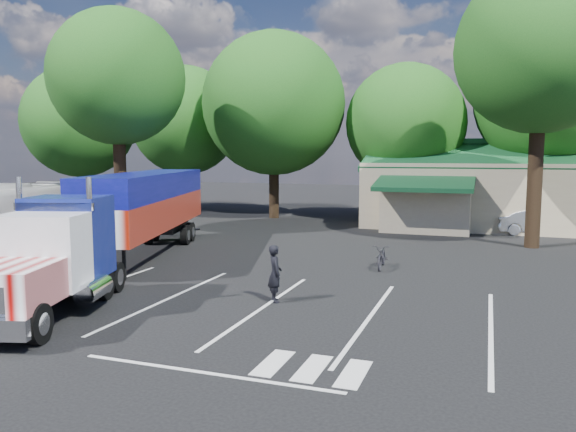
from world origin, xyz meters
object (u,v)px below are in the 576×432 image
(semi_truck, at_px, (129,213))
(bicycle, at_px, (382,256))
(tour_bus, at_px, (10,212))
(silver_sedan, at_px, (536,222))
(woman, at_px, (275,273))

(semi_truck, height_order, bicycle, semi_truck)
(tour_bus, relative_size, silver_sedan, 2.48)
(semi_truck, distance_m, tour_bus, 10.98)
(bicycle, height_order, tour_bus, tour_bus)
(semi_truck, height_order, silver_sedan, semi_truck)
(tour_bus, bearing_deg, woman, -33.06)
(semi_truck, relative_size, silver_sedan, 4.24)
(semi_truck, xyz_separation_m, woman, (7.52, -3.11, -1.32))
(semi_truck, xyz_separation_m, tour_bus, (-10.23, 3.91, -0.70))
(silver_sedan, bearing_deg, tour_bus, 101.96)
(tour_bus, xyz_separation_m, silver_sedan, (26.46, 11.53, -0.79))
(semi_truck, relative_size, tour_bus, 1.71)
(silver_sedan, bearing_deg, woman, 143.27)
(woman, distance_m, bicycle, 6.57)
(woman, bearing_deg, semi_truck, 34.02)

